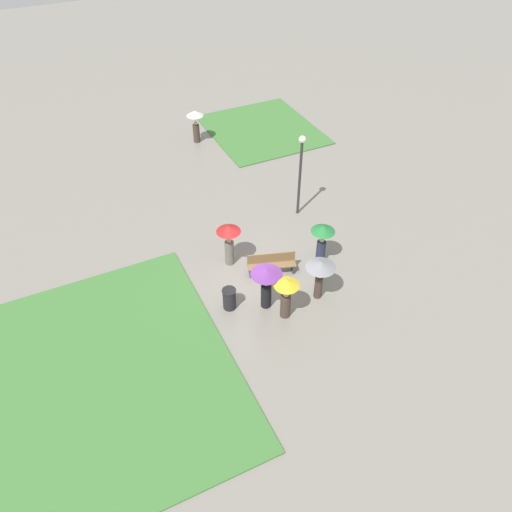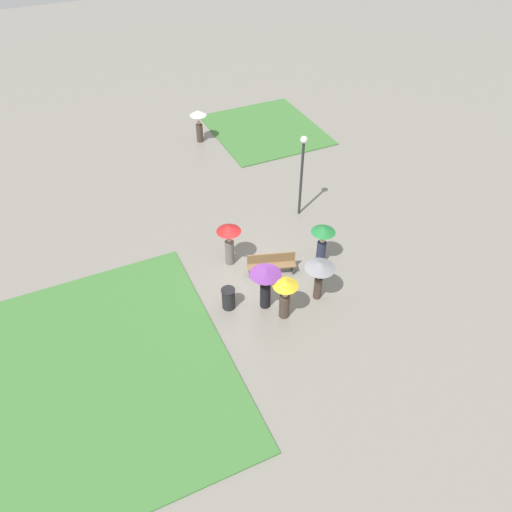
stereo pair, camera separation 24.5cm
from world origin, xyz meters
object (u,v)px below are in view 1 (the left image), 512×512
Objects in this scene: crowd_person_red at (229,238)px; lamp_post at (301,165)px; crowd_person_yellow at (286,292)px; crowd_person_purple at (266,280)px; lone_walker_far_path at (195,121)px; crowd_person_green at (322,237)px; crowd_person_grey at (320,270)px; trash_bin at (229,299)px; park_bench at (271,263)px.

lamp_post is at bearing -67.10° from crowd_person_red.
crowd_person_yellow is at bearing -123.56° from lamp_post.
crowd_person_purple is 0.99× the size of lone_walker_far_path.
crowd_person_grey is at bearing -43.44° from crowd_person_green.
lone_walker_far_path is at bearing 161.65° from crowd_person_grey.
crowd_person_yellow is (0.68, -3.58, -0.12)m from crowd_person_red.
lamp_post is 2.14× the size of crowd_person_purple.
crowd_person_grey is 2.13m from crowd_person_green.
crowd_person_green is at bearing 128.56° from crowd_person_grey.
crowd_person_grey is at bearing -103.31° from lone_walker_far_path.
lamp_post is at bearing 141.11° from crowd_person_grey.
crowd_person_purple reaches higher than trash_bin.
crowd_person_yellow is (0.41, -0.76, -0.09)m from crowd_person_purple.
crowd_person_green reaches higher than park_bench.
trash_bin is 2.67m from crowd_person_red.
lone_walker_far_path is (1.79, 13.96, 0.06)m from crowd_person_yellow.
crowd_person_yellow reaches higher than crowd_person_green.
crowd_person_red is (-4.27, -1.84, -1.26)m from lamp_post.
crowd_person_red is (-1.30, 1.25, 0.86)m from park_bench.
crowd_person_yellow is (-1.60, -0.31, -0.19)m from crowd_person_grey.
park_bench is at bearing -171.80° from crowd_person_grey.
lone_walker_far_path reaches higher than park_bench.
lamp_post reaches higher than crowd_person_grey.
trash_bin is at bearing -137.46° from park_bench.
lamp_post is 3.70m from crowd_person_green.
crowd_person_purple is at bearing -175.03° from crowd_person_red.
crowd_person_purple is 0.87m from crowd_person_yellow.
park_bench is 2.43m from crowd_person_grey.
trash_bin is at bearing -141.92° from lamp_post.
crowd_person_yellow reaches higher than park_bench.
park_bench is 0.50× the size of lamp_post.
park_bench and trash_bin have the same top height.
lamp_post is 2.13× the size of lone_walker_far_path.
crowd_person_grey is 13.65m from lone_walker_far_path.
crowd_person_red is at bearing 162.26° from crowd_person_purple.
lamp_post is 2.22× the size of crowd_person_grey.
park_bench is at bearing -106.26° from crowd_person_green.
crowd_person_yellow reaches higher than crowd_person_grey.
lone_walker_far_path reaches higher than crowd_person_yellow.
lone_walker_far_path reaches higher than trash_bin.
crowd_person_purple is at bearing -120.18° from crowd_person_grey.
crowd_person_red is at bearing -82.81° from crowd_person_yellow.
crowd_person_red reaches higher than crowd_person_purple.
crowd_person_green is at bearing -113.90° from crowd_person_red.
crowd_person_purple is 13.38m from lone_walker_far_path.
crowd_person_purple is (-2.01, 0.45, -0.10)m from crowd_person_grey.
crowd_person_purple is at bearing -111.98° from lone_walker_far_path.
park_bench is at bearing -108.23° from lone_walker_far_path.
lamp_post reaches higher than trash_bin.
lamp_post reaches higher than crowd_person_yellow.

